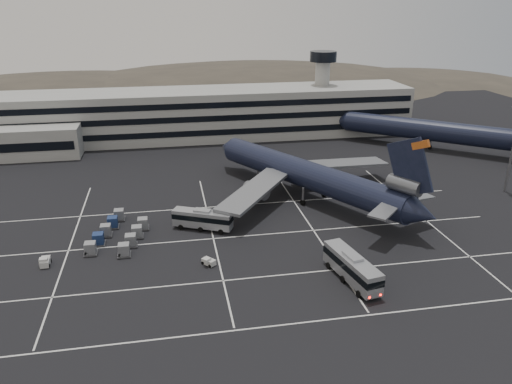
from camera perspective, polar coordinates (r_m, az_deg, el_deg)
ground at (r=84.19m, az=-0.53°, el=-6.22°), size 260.00×260.00×0.00m
lane_markings at (r=84.97m, az=0.02°, el=-5.94°), size 90.00×55.62×0.01m
terminal at (r=148.49m, az=-6.51°, el=8.76°), size 125.00×26.00×24.00m
hills at (r=250.70m, az=-3.26°, el=9.58°), size 352.00×180.00×44.00m
trijet_main at (r=102.05m, az=6.10°, el=1.94°), size 41.70×52.20×18.08m
trijet_far at (r=144.28m, az=19.85°, el=6.65°), size 47.72×41.55×18.08m
bus_near at (r=74.83m, az=10.91°, el=-8.37°), size 5.11×12.53×4.31m
bus_far at (r=89.77m, az=-6.12°, el=-3.02°), size 10.88×6.94×3.83m
tug_a at (r=84.74m, az=-22.96°, el=-7.34°), size 1.61×2.55×1.58m
tug_b at (r=78.75m, az=-5.38°, el=-7.91°), size 2.33×2.43×1.36m
uld_cluster at (r=89.62m, az=-15.48°, el=-4.54°), size 10.84×17.39×2.07m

